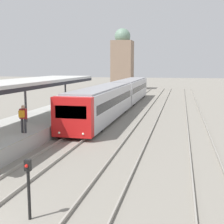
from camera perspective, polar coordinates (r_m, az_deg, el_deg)
platform_canopy at (r=22.55m, az=-15.57°, el=5.32°), size 4.00×19.36×2.96m
person_on_platform at (r=19.05m, az=-15.95°, el=-0.81°), size 0.40×0.40×1.66m
train_near at (r=35.24m, az=1.34°, el=3.28°), size 2.72×31.77×3.00m
signal_post_near at (r=10.39m, az=-15.03°, el=-12.43°), size 0.20×0.21×1.98m
distant_domed_building at (r=64.68m, az=1.91°, el=9.37°), size 4.16×4.16×12.32m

